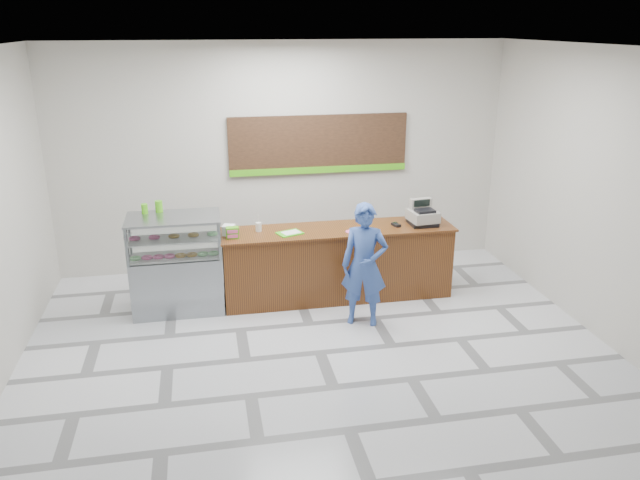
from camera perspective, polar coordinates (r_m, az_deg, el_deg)
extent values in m
plane|color=silver|center=(7.59, 0.00, -10.25)|extent=(7.00, 7.00, 0.00)
plane|color=beige|center=(9.77, -3.35, 7.51)|extent=(7.00, 0.00, 7.00)
plane|color=silver|center=(6.60, 0.00, 17.20)|extent=(7.00, 7.00, 0.00)
cube|color=brown|center=(8.84, 1.60, -2.20)|extent=(3.20, 0.70, 1.00)
cube|color=brown|center=(8.67, 1.64, 0.97)|extent=(3.26, 0.76, 0.03)
cube|color=gray|center=(8.71, -12.85, -3.77)|extent=(1.20, 0.70, 0.80)
cube|color=white|center=(8.48, -13.17, 0.27)|extent=(1.20, 0.70, 0.50)
cube|color=gray|center=(8.40, -13.31, 1.98)|extent=(1.22, 0.72, 0.03)
cube|color=silver|center=(8.56, -13.06, -1.18)|extent=(1.14, 0.64, 0.02)
cube|color=silver|center=(8.48, -13.18, 0.34)|extent=(1.14, 0.64, 0.02)
torus|color=#94EF94|center=(8.49, -16.46, -1.41)|extent=(0.15, 0.15, 0.05)
torus|color=#EE589C|center=(8.48, -15.50, -1.35)|extent=(0.15, 0.15, 0.05)
torus|color=#EE589C|center=(8.46, -14.54, -1.29)|extent=(0.15, 0.15, 0.05)
torus|color=#EE589C|center=(8.45, -13.57, -1.23)|extent=(0.15, 0.15, 0.05)
torus|color=#B1822F|center=(8.45, -12.61, -1.17)|extent=(0.15, 0.15, 0.05)
torus|color=#B1822F|center=(8.44, -11.64, -1.11)|extent=(0.15, 0.15, 0.05)
torus|color=#94EF94|center=(8.44, -10.67, -1.05)|extent=(0.15, 0.15, 0.05)
torus|color=#94EF94|center=(8.44, -9.71, -0.99)|extent=(0.15, 0.15, 0.05)
torus|color=#EE589C|center=(8.55, -16.53, 0.45)|extent=(0.15, 0.15, 0.05)
torus|color=#EE589C|center=(8.53, -14.86, 0.55)|extent=(0.15, 0.15, 0.05)
torus|color=#B1822F|center=(8.51, -13.19, 0.66)|extent=(0.15, 0.15, 0.05)
torus|color=#B1822F|center=(8.50, -11.51, 0.77)|extent=(0.15, 0.15, 0.05)
torus|color=#94EF94|center=(8.50, -9.83, 0.87)|extent=(0.15, 0.15, 0.05)
cube|color=black|center=(9.77, -0.11, 8.75)|extent=(2.80, 0.05, 0.90)
cube|color=#4DB416|center=(9.83, -0.08, 6.43)|extent=(2.80, 0.02, 0.10)
cube|color=black|center=(8.94, 9.34, 1.58)|extent=(0.37, 0.37, 0.06)
cube|color=gray|center=(8.91, 9.38, 2.21)|extent=(0.41, 0.43, 0.15)
cube|color=black|center=(8.82, 9.58, 2.64)|extent=(0.28, 0.21, 0.04)
cube|color=gray|center=(8.97, 9.19, 3.32)|extent=(0.32, 0.13, 0.15)
cube|color=black|center=(8.92, 9.31, 3.35)|extent=(0.24, 0.04, 0.09)
cube|color=black|center=(8.82, 6.96, 1.39)|extent=(0.11, 0.16, 0.04)
cube|color=#46DD1D|center=(8.45, -2.78, 0.63)|extent=(0.39, 0.34, 0.02)
cube|color=white|center=(8.45, -2.66, 0.70)|extent=(0.28, 0.24, 0.00)
cube|color=white|center=(8.47, -8.34, 0.91)|extent=(0.20, 0.20, 0.13)
cylinder|color=silver|center=(8.57, -5.64, 1.20)|extent=(0.08, 0.08, 0.12)
cube|color=#4DB416|center=(8.34, -8.01, 0.68)|extent=(0.17, 0.12, 0.15)
cylinder|color=#EE589C|center=(8.54, 2.91, 0.78)|extent=(0.17, 0.17, 0.00)
cylinder|color=#4DB416|center=(8.62, -15.75, 2.77)|extent=(0.08, 0.08, 0.13)
cylinder|color=#4DB416|center=(8.64, -14.52, 2.99)|extent=(0.10, 0.10, 0.15)
imported|color=#3553A0|center=(7.99, 4.09, -2.29)|extent=(0.69, 0.57, 1.62)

